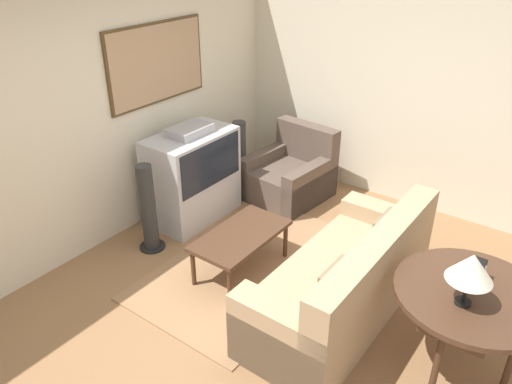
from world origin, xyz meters
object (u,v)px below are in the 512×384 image
(table_lamp, at_px, (471,268))
(speaker_tower_right, at_px, (240,161))
(console_table, at_px, (471,300))
(mantel_clock, at_px, (477,272))
(tv, at_px, (193,175))
(couch, at_px, (345,283))
(coffee_table, at_px, (241,238))
(speaker_tower_left, at_px, (148,210))
(armchair, at_px, (290,176))

(table_lamp, bearing_deg, speaker_tower_right, 65.24)
(console_table, relative_size, table_lamp, 2.68)
(console_table, relative_size, mantel_clock, 6.19)
(tv, xyz_separation_m, speaker_tower_right, (0.75, -0.08, -0.07))
(couch, height_order, speaker_tower_right, speaker_tower_right)
(coffee_table, distance_m, console_table, 2.09)
(console_table, height_order, mantel_clock, mantel_clock)
(speaker_tower_left, bearing_deg, speaker_tower_right, 0.00)
(tv, bearing_deg, mantel_clock, -96.65)
(tv, relative_size, mantel_clock, 6.29)
(table_lamp, relative_size, speaker_tower_right, 0.43)
(tv, bearing_deg, armchair, -30.22)
(mantel_clock, distance_m, speaker_tower_right, 3.26)
(tv, distance_m, coffee_table, 1.21)
(mantel_clock, bearing_deg, coffee_table, 94.10)
(tv, bearing_deg, speaker_tower_right, -6.15)
(console_table, bearing_deg, couch, 88.67)
(armchair, bearing_deg, couch, -39.23)
(couch, xyz_separation_m, speaker_tower_left, (-0.29, 2.09, 0.12))
(tv, relative_size, speaker_tower_left, 1.16)
(couch, xyz_separation_m, mantel_clock, (0.10, -0.96, 0.48))
(console_table, xyz_separation_m, speaker_tower_left, (-0.27, 3.07, -0.21))
(table_lamp, bearing_deg, mantel_clock, -0.21)
(couch, relative_size, table_lamp, 4.94)
(speaker_tower_left, relative_size, speaker_tower_right, 1.00)
(table_lamp, height_order, mantel_clock, table_lamp)
(speaker_tower_left, bearing_deg, console_table, -85.07)
(armchair, bearing_deg, speaker_tower_left, -101.03)
(couch, height_order, table_lamp, table_lamp)
(table_lamp, bearing_deg, armchair, 55.48)
(tv, distance_m, couch, 2.23)
(speaker_tower_right, bearing_deg, console_table, -111.97)
(console_table, bearing_deg, table_lamp, 170.20)
(mantel_clock, xyz_separation_m, speaker_tower_left, (-0.39, 3.05, -0.36))
(coffee_table, xyz_separation_m, speaker_tower_left, (-0.24, 1.01, 0.06))
(mantel_clock, xyz_separation_m, speaker_tower_right, (1.12, 3.05, -0.36))
(tv, bearing_deg, couch, -102.08)
(tv, distance_m, mantel_clock, 3.16)
(console_table, distance_m, table_lamp, 0.40)
(console_table, xyz_separation_m, speaker_tower_right, (1.24, 3.07, -0.21))
(console_table, height_order, speaker_tower_left, speaker_tower_left)
(armchair, height_order, mantel_clock, mantel_clock)
(console_table, height_order, table_lamp, table_lamp)
(mantel_clock, height_order, speaker_tower_left, speaker_tower_left)
(armchair, height_order, table_lamp, table_lamp)
(speaker_tower_right, bearing_deg, coffee_table, -141.49)
(table_lamp, xyz_separation_m, mantel_clock, (0.29, -0.00, -0.21))
(tv, relative_size, armchair, 1.11)
(armchair, height_order, console_table, armchair)
(coffee_table, relative_size, console_table, 0.90)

